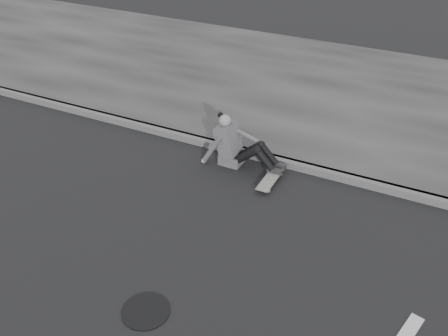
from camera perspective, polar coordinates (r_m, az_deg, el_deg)
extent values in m
plane|color=black|center=(6.94, -9.84, -7.73)|extent=(80.00, 80.00, 0.00)
cube|color=#515151|center=(8.69, -0.19, 2.47)|extent=(24.00, 0.16, 0.12)
cube|color=#313131|center=(11.19, 6.83, 9.50)|extent=(24.00, 6.00, 0.12)
cylinder|color=black|center=(5.98, -8.93, -15.85)|extent=(0.56, 0.56, 0.01)
cylinder|color=gray|center=(7.71, 4.12, -2.30)|extent=(0.03, 0.05, 0.05)
cylinder|color=gray|center=(7.67, 5.15, -2.58)|extent=(0.03, 0.05, 0.05)
cylinder|color=gray|center=(8.12, 5.55, -0.40)|extent=(0.03, 0.05, 0.05)
cylinder|color=gray|center=(8.08, 6.54, -0.66)|extent=(0.03, 0.05, 0.05)
cube|color=#2A2A2D|center=(7.68, 4.65, -2.27)|extent=(0.16, 0.04, 0.03)
cube|color=#2A2A2D|center=(8.08, 6.05, -0.36)|extent=(0.16, 0.04, 0.03)
cube|color=slate|center=(7.86, 5.38, -1.14)|extent=(0.20, 0.78, 0.02)
cube|color=#4C4C4E|center=(8.31, 0.90, 1.15)|extent=(0.36, 0.34, 0.18)
cube|color=#4C4C4E|center=(8.16, 0.48, 3.30)|extent=(0.37, 0.40, 0.57)
cube|color=#4C4C4E|center=(8.15, -0.34, 4.23)|extent=(0.14, 0.30, 0.20)
cylinder|color=gray|center=(8.07, 0.17, 4.86)|extent=(0.09, 0.09, 0.08)
sphere|color=gray|center=(8.03, 0.10, 5.44)|extent=(0.20, 0.20, 0.20)
sphere|color=black|center=(8.05, -0.41, 6.07)|extent=(0.09, 0.09, 0.09)
cylinder|color=black|center=(8.03, 2.67, 1.50)|extent=(0.43, 0.13, 0.39)
cylinder|color=black|center=(8.17, 3.18, 2.09)|extent=(0.43, 0.13, 0.39)
cylinder|color=black|center=(7.93, 4.64, 0.97)|extent=(0.35, 0.11, 0.36)
cylinder|color=black|center=(8.08, 5.13, 1.57)|extent=(0.35, 0.11, 0.36)
sphere|color=black|center=(7.90, 3.78, 2.06)|extent=(0.13, 0.13, 0.13)
sphere|color=black|center=(8.05, 4.29, 2.65)|extent=(0.13, 0.13, 0.13)
cube|color=#272727|center=(7.97, 5.82, -0.31)|extent=(0.24, 0.08, 0.07)
cube|color=#272727|center=(8.11, 6.29, 0.32)|extent=(0.24, 0.08, 0.07)
cylinder|color=#4C4C4E|center=(8.15, -1.44, 2.09)|extent=(0.38, 0.08, 0.58)
sphere|color=gray|center=(8.33, -2.36, 0.82)|extent=(0.08, 0.08, 0.08)
cylinder|color=#4C4C4E|center=(8.17, 2.49, 3.79)|extent=(0.48, 0.08, 0.21)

